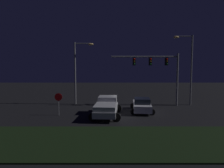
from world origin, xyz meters
name	(u,v)px	position (x,y,z in m)	size (l,w,h in m)	color
ground_plane	(125,111)	(0.00, 0.00, 0.00)	(80.00, 80.00, 0.00)	black
grass_median	(134,141)	(0.00, -9.28, 0.05)	(24.58, 6.01, 0.10)	black
pickup_truck	(107,106)	(-1.91, -2.40, 1.00)	(3.11, 5.52, 1.80)	#B7B7BC
car_sedan	(143,105)	(1.83, -0.60, 0.74)	(2.74, 4.54, 1.51)	silver
traffic_signal_gantry	(159,66)	(4.30, 2.90, 4.90)	(8.32, 0.56, 6.50)	slate
street_lamp_left	(80,65)	(-5.65, 3.87, 5.02)	(2.49, 0.44, 7.97)	slate
street_lamp_right	(189,62)	(8.14, 3.29, 5.46)	(2.48, 0.44, 8.78)	slate
stop_sign	(59,100)	(-6.72, -2.20, 1.56)	(0.76, 0.08, 2.23)	slate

